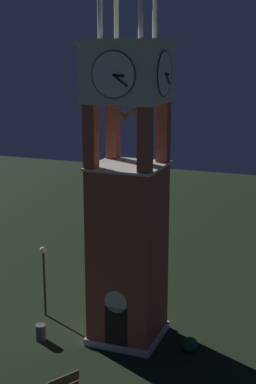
{
  "coord_description": "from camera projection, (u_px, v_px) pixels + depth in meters",
  "views": [
    {
      "loc": [
        9.33,
        -24.1,
        13.96
      ],
      "look_at": [
        0.0,
        0.0,
        7.45
      ],
      "focal_mm": 53.32,
      "sensor_mm": 36.0,
      "label": 1
    }
  ],
  "objects": [
    {
      "name": "ground",
      "position": [
        128.0,
        336.0,
        28.47
      ],
      "size": [
        80.0,
        80.0,
        0.0
      ],
      "primitive_type": "plane",
      "color": "black"
    },
    {
      "name": "clock_tower",
      "position": [
        128.0,
        197.0,
        26.7
      ],
      "size": [
        3.72,
        3.72,
        17.64
      ],
      "color": "#9E4C38",
      "rests_on": "ground"
    },
    {
      "name": "lamp_post",
      "position": [
        44.0,
        268.0,
        30.08
      ],
      "size": [
        0.36,
        0.36,
        3.9
      ],
      "color": "black",
      "rests_on": "ground"
    },
    {
      "name": "trash_bin",
      "position": [
        41.0,
        332.0,
        28.03
      ],
      "size": [
        0.52,
        0.52,
        0.8
      ],
      "primitive_type": "cylinder",
      "color": "#4C4C51",
      "rests_on": "ground"
    },
    {
      "name": "shrub_near_entry",
      "position": [
        190.0,
        344.0,
        26.98
      ],
      "size": [
        0.73,
        0.73,
        0.71
      ],
      "primitive_type": "ellipsoid",
      "color": "#234C28",
      "rests_on": "ground"
    }
  ]
}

